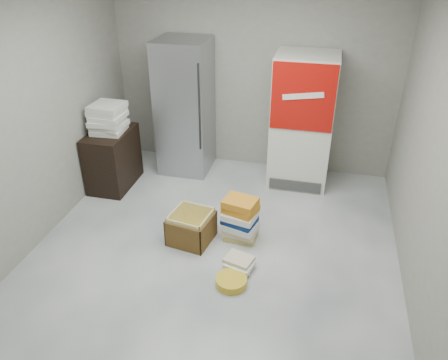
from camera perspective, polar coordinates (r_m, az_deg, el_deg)
name	(u,v)px	position (r m, az deg, el deg)	size (l,w,h in m)	color
ground	(208,267)	(4.76, -2.16, -11.32)	(5.00, 5.00, 0.00)	silver
room_shell	(204,108)	(3.83, -2.67, 9.41)	(4.04, 5.04, 2.82)	gray
steel_fridge	(185,108)	(6.28, -5.12, 9.40)	(0.70, 0.72, 1.90)	#A1A2A8
coke_cooler	(302,121)	(6.00, 10.17, 7.58)	(0.80, 0.73, 1.80)	silver
wood_shelf	(113,159)	(6.20, -14.32, 2.70)	(0.50, 0.80, 0.80)	black
supply_box_stack	(108,118)	(5.96, -14.92, 7.80)	(0.45, 0.45, 0.39)	white
phonebook_stack_main	(240,219)	(5.00, 2.15, -5.17)	(0.43, 0.40, 0.53)	tan
phonebook_stack_side	(239,264)	(4.70, 1.96, -10.89)	(0.35, 0.32, 0.13)	beige
cardboard_box	(191,229)	(5.05, -4.29, -6.39)	(0.52, 0.52, 0.37)	yellow
bucket_lid	(231,281)	(4.53, 0.96, -13.10)	(0.32, 0.32, 0.09)	gold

